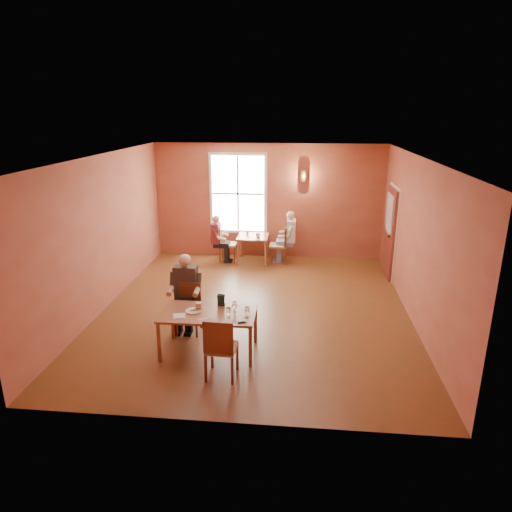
# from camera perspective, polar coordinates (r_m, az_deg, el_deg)

# --- Properties ---
(ground) EXTENTS (6.00, 7.00, 0.01)m
(ground) POSITION_cam_1_polar(r_m,az_deg,el_deg) (9.20, -0.12, -6.62)
(ground) COLOR brown
(ground) RESTS_ON ground
(wall_back) EXTENTS (6.00, 0.04, 3.00)m
(wall_back) POSITION_cam_1_polar(r_m,az_deg,el_deg) (12.08, 1.57, 6.82)
(wall_back) COLOR brown
(wall_back) RESTS_ON ground
(wall_front) EXTENTS (6.00, 0.04, 3.00)m
(wall_front) POSITION_cam_1_polar(r_m,az_deg,el_deg) (5.42, -3.93, -7.43)
(wall_front) COLOR brown
(wall_front) RESTS_ON ground
(wall_left) EXTENTS (0.04, 7.00, 3.00)m
(wall_left) POSITION_cam_1_polar(r_m,az_deg,el_deg) (9.46, -18.53, 2.78)
(wall_left) COLOR brown
(wall_left) RESTS_ON ground
(wall_right) EXTENTS (0.04, 7.00, 3.00)m
(wall_right) POSITION_cam_1_polar(r_m,az_deg,el_deg) (8.91, 19.45, 1.77)
(wall_right) COLOR brown
(wall_right) RESTS_ON ground
(ceiling) EXTENTS (6.00, 7.00, 0.04)m
(ceiling) POSITION_cam_1_polar(r_m,az_deg,el_deg) (8.41, -0.14, 12.32)
(ceiling) COLOR white
(ceiling) RESTS_ON wall_back
(window) EXTENTS (1.36, 0.10, 1.96)m
(window) POSITION_cam_1_polar(r_m,az_deg,el_deg) (12.08, -2.26, 7.78)
(window) COLOR white
(window) RESTS_ON wall_back
(door) EXTENTS (0.12, 1.04, 2.10)m
(door) POSITION_cam_1_polar(r_m,az_deg,el_deg) (11.18, 16.30, 2.83)
(door) COLOR maroon
(door) RESTS_ON ground
(wall_sconce) EXTENTS (0.16, 0.16, 0.28)m
(wall_sconce) POSITION_cam_1_polar(r_m,az_deg,el_deg) (11.84, 5.98, 9.94)
(wall_sconce) COLOR brown
(wall_sconce) RESTS_ON wall_back
(main_table) EXTENTS (1.52, 0.85, 0.71)m
(main_table) POSITION_cam_1_polar(r_m,az_deg,el_deg) (7.56, -5.88, -9.46)
(main_table) COLOR brown
(main_table) RESTS_ON ground
(chair_diner_main) EXTENTS (0.39, 0.39, 0.88)m
(chair_diner_main) POSITION_cam_1_polar(r_m,az_deg,el_deg) (8.20, -8.45, -6.62)
(chair_diner_main) COLOR brown
(chair_diner_main) RESTS_ON ground
(diner_main) EXTENTS (0.53, 0.53, 1.34)m
(diner_main) POSITION_cam_1_polar(r_m,az_deg,el_deg) (8.08, -8.57, -5.25)
(diner_main) COLOR black
(diner_main) RESTS_ON ground
(chair_empty) EXTENTS (0.45, 0.45, 0.98)m
(chair_empty) POSITION_cam_1_polar(r_m,az_deg,el_deg) (6.85, -4.34, -11.21)
(chair_empty) COLOR #55331A
(chair_empty) RESTS_ON ground
(plate_food) EXTENTS (0.33, 0.33, 0.03)m
(plate_food) POSITION_cam_1_polar(r_m,az_deg,el_deg) (7.45, -7.84, -6.76)
(plate_food) COLOR white
(plate_food) RESTS_ON main_table
(sandwich) EXTENTS (0.10, 0.10, 0.11)m
(sandwich) POSITION_cam_1_polar(r_m,az_deg,el_deg) (7.48, -7.18, -6.32)
(sandwich) COLOR tan
(sandwich) RESTS_ON main_table
(goblet_a) EXTENTS (0.08, 0.08, 0.19)m
(goblet_a) POSITION_cam_1_polar(r_m,az_deg,el_deg) (7.35, -2.72, -6.31)
(goblet_a) COLOR white
(goblet_a) RESTS_ON main_table
(goblet_b) EXTENTS (0.08, 0.08, 0.19)m
(goblet_b) POSITION_cam_1_polar(r_m,az_deg,el_deg) (7.16, -1.12, -6.99)
(goblet_b) COLOR white
(goblet_b) RESTS_ON main_table
(goblet_c) EXTENTS (0.09, 0.09, 0.18)m
(goblet_c) POSITION_cam_1_polar(r_m,az_deg,el_deg) (7.16, -3.47, -7.03)
(goblet_c) COLOR silver
(goblet_c) RESTS_ON main_table
(menu_stand) EXTENTS (0.13, 0.09, 0.20)m
(menu_stand) POSITION_cam_1_polar(r_m,az_deg,el_deg) (7.58, -4.39, -5.52)
(menu_stand) COLOR black
(menu_stand) RESTS_ON main_table
(knife) EXTENTS (0.20, 0.10, 0.00)m
(knife) POSITION_cam_1_polar(r_m,az_deg,el_deg) (7.18, -6.47, -7.83)
(knife) COLOR #B6B5C6
(knife) RESTS_ON main_table
(napkin) EXTENTS (0.23, 0.23, 0.01)m
(napkin) POSITION_cam_1_polar(r_m,az_deg,el_deg) (7.34, -9.56, -7.38)
(napkin) COLOR silver
(napkin) RESTS_ON main_table
(sunglasses) EXTENTS (0.13, 0.09, 0.02)m
(sunglasses) POSITION_cam_1_polar(r_m,az_deg,el_deg) (7.02, -1.78, -8.30)
(sunglasses) COLOR black
(sunglasses) RESTS_ON main_table
(second_table) EXTENTS (0.79, 0.79, 0.69)m
(second_table) POSITION_cam_1_polar(r_m,az_deg,el_deg) (11.89, -0.38, 0.91)
(second_table) COLOR brown
(second_table) RESTS_ON ground
(chair_diner_white) EXTENTS (0.43, 0.43, 0.96)m
(chair_diner_white) POSITION_cam_1_polar(r_m,az_deg,el_deg) (11.80, 2.76, 1.44)
(chair_diner_white) COLOR #502E15
(chair_diner_white) RESTS_ON ground
(diner_white) EXTENTS (0.52, 0.52, 1.30)m
(diner_white) POSITION_cam_1_polar(r_m,az_deg,el_deg) (11.75, 2.92, 2.23)
(diner_white) COLOR silver
(diner_white) RESTS_ON ground
(chair_diner_maroon) EXTENTS (0.42, 0.42, 0.95)m
(chair_diner_maroon) POSITION_cam_1_polar(r_m,az_deg,el_deg) (11.93, -3.49, 1.59)
(chair_diner_maroon) COLOR #3F1E12
(chair_diner_maroon) RESTS_ON ground
(diner_maroon) EXTENTS (0.48, 0.48, 1.19)m
(diner_maroon) POSITION_cam_1_polar(r_m,az_deg,el_deg) (11.90, -3.64, 2.16)
(diner_maroon) COLOR maroon
(diner_maroon) RESTS_ON ground
(cup_a) EXTENTS (0.13, 0.13, 0.09)m
(cup_a) POSITION_cam_1_polar(r_m,az_deg,el_deg) (11.69, 0.24, 2.62)
(cup_a) COLOR white
(cup_a) RESTS_ON second_table
(cup_b) EXTENTS (0.11, 0.11, 0.09)m
(cup_b) POSITION_cam_1_polar(r_m,az_deg,el_deg) (11.93, -1.09, 2.93)
(cup_b) COLOR white
(cup_b) RESTS_ON second_table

